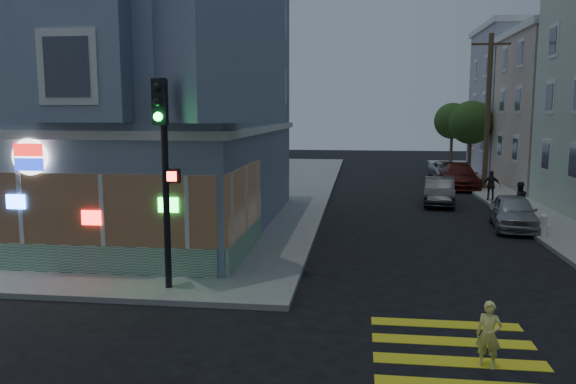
% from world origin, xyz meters
% --- Properties ---
extents(ground, '(120.00, 120.00, 0.00)m').
position_xyz_m(ground, '(0.00, 0.00, 0.00)').
color(ground, black).
rests_on(ground, ground).
extents(sidewalk_nw, '(33.00, 42.00, 0.15)m').
position_xyz_m(sidewalk_nw, '(-13.50, 23.00, 0.07)').
color(sidewalk_nw, gray).
rests_on(sidewalk_nw, ground).
extents(corner_building, '(14.60, 14.60, 11.40)m').
position_xyz_m(corner_building, '(-6.00, 10.98, 5.82)').
color(corner_building, gray).
rests_on(corner_building, sidewalk_nw).
extents(row_house_d, '(12.00, 8.60, 10.50)m').
position_xyz_m(row_house_d, '(19.50, 34.00, 5.40)').
color(row_house_d, '#A29FAF').
rests_on(row_house_d, sidewalk_ne).
extents(utility_pole, '(2.20, 0.30, 9.00)m').
position_xyz_m(utility_pole, '(12.00, 24.00, 4.80)').
color(utility_pole, '#4C3826').
rests_on(utility_pole, sidewalk_ne).
extents(street_tree_near, '(3.00, 3.00, 5.30)m').
position_xyz_m(street_tree_near, '(12.20, 30.00, 3.94)').
color(street_tree_near, '#4C3826').
rests_on(street_tree_near, sidewalk_ne).
extents(street_tree_far, '(3.00, 3.00, 5.30)m').
position_xyz_m(street_tree_far, '(12.20, 38.00, 3.94)').
color(street_tree_far, '#4C3826').
rests_on(street_tree_far, sidewalk_ne).
extents(running_child, '(0.52, 0.44, 1.23)m').
position_xyz_m(running_child, '(6.96, -0.38, 0.61)').
color(running_child, '#F8F67E').
rests_on(running_child, ground).
extents(pedestrian_a, '(0.79, 0.63, 1.58)m').
position_xyz_m(pedestrian_a, '(11.30, 14.03, 0.94)').
color(pedestrian_a, black).
rests_on(pedestrian_a, sidewalk_ne).
extents(pedestrian_b, '(0.94, 0.49, 1.53)m').
position_xyz_m(pedestrian_b, '(11.30, 19.11, 0.91)').
color(pedestrian_b, '#27232B').
rests_on(pedestrian_b, sidewalk_ne).
extents(parked_car_a, '(2.07, 4.18, 1.37)m').
position_xyz_m(parked_car_a, '(10.70, 12.52, 0.68)').
color(parked_car_a, '#A4A6AC').
rests_on(parked_car_a, ground).
extents(parked_car_b, '(1.96, 4.30, 1.37)m').
position_xyz_m(parked_car_b, '(8.60, 18.30, 0.68)').
color(parked_car_b, '#323437').
rests_on(parked_car_b, ground).
extents(parked_car_c, '(2.19, 5.09, 1.46)m').
position_xyz_m(parked_car_c, '(10.70, 24.86, 0.73)').
color(parked_car_c, '#561A13').
rests_on(parked_car_c, ground).
extents(parked_car_d, '(2.28, 4.54, 1.23)m').
position_xyz_m(parked_car_d, '(10.70, 30.06, 0.62)').
color(parked_car_d, '#A4AAAF').
rests_on(parked_car_d, ground).
extents(traffic_signal, '(0.63, 0.59, 5.29)m').
position_xyz_m(traffic_signal, '(-0.22, 2.85, 3.73)').
color(traffic_signal, black).
rests_on(traffic_signal, sidewalk_nw).
extents(fire_hydrant, '(0.46, 0.27, 0.80)m').
position_xyz_m(fire_hydrant, '(11.30, 10.72, 0.57)').
color(fire_hydrant, white).
rests_on(fire_hydrant, sidewalk_ne).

